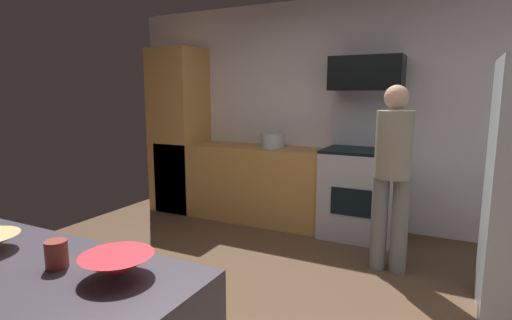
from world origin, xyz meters
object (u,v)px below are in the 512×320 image
mixing_bowl_large (117,266)px  stock_pot (272,141)px  oven_range (360,189)px  microwave (367,73)px  person_cook (392,170)px  mug_coffee (57,254)px

mixing_bowl_large → stock_pot: stock_pot is taller
oven_range → stock_pot: bearing=179.8°
stock_pot → microwave: bearing=4.4°
oven_range → stock_pot: oven_range is taller
stock_pot → person_cook: bearing=-28.0°
oven_range → person_cook: size_ratio=0.98×
mug_coffee → stock_pot: bearing=101.0°
oven_range → mixing_bowl_large: 3.32m
microwave → stock_pot: (-1.04, -0.08, -0.76)m
person_cook → mug_coffee: 2.69m
mixing_bowl_large → microwave: bearing=87.6°
person_cook → microwave: bearing=116.2°
mixing_bowl_large → mug_coffee: mug_coffee is taller
oven_range → person_cook: (0.42, -0.77, 0.38)m
stock_pot → oven_range: bearing=-0.2°
person_cook → stock_pot: 1.66m
oven_range → mug_coffee: bearing=-96.7°
mug_coffee → mixing_bowl_large: bearing=10.3°
mixing_bowl_large → stock_pot: 3.41m
stock_pot → mixing_bowl_large: bearing=-74.7°
person_cook → stock_pot: size_ratio=5.81×
person_cook → mug_coffee: bearing=-107.6°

